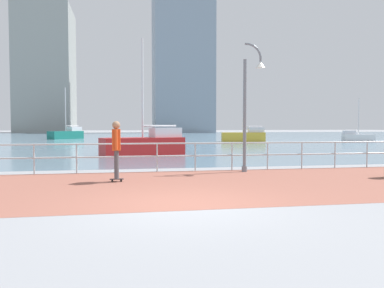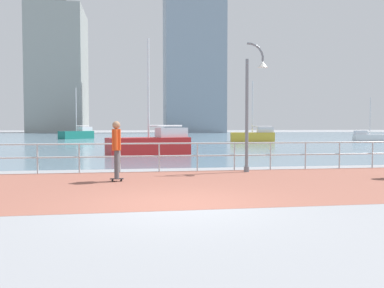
{
  "view_description": "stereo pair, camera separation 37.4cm",
  "coord_description": "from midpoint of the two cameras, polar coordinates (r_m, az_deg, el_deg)",
  "views": [
    {
      "loc": [
        -1.29,
        -7.95,
        1.64
      ],
      "look_at": [
        0.84,
        3.59,
        1.1
      ],
      "focal_mm": 36.31,
      "sensor_mm": 36.0,
      "label": 1
    },
    {
      "loc": [
        -0.92,
        -8.01,
        1.64
      ],
      "look_at": [
        0.84,
        3.59,
        1.1
      ],
      "focal_mm": 36.31,
      "sensor_mm": 36.0,
      "label": 2
    }
  ],
  "objects": [
    {
      "name": "tower_slate",
      "position": [
        109.01,
        -18.9,
        10.11
      ],
      "size": [
        13.37,
        16.55,
        33.85
      ],
      "color": "#939993",
      "rests_on": "ground"
    },
    {
      "name": "skateboarder",
      "position": [
        11.63,
        -10.13,
        -0.17
      ],
      "size": [
        0.4,
        0.55,
        1.79
      ],
      "color": "black",
      "rests_on": "ground"
    },
    {
      "name": "harbor_water",
      "position": [
        59.0,
        -7.56,
        1.02
      ],
      "size": [
        180.0,
        88.0,
        0.0
      ],
      "primitive_type": "cube",
      "color": "slate",
      "rests_on": "ground"
    },
    {
      "name": "waterfront_railing",
      "position": [
        14.04,
        -4.09,
        -1.12
      ],
      "size": [
        25.25,
        0.06,
        1.04
      ],
      "color": "#B2BCC1",
      "rests_on": "ground"
    },
    {
      "name": "lamppost",
      "position": [
        14.03,
        9.58,
        6.3
      ],
      "size": [
        0.78,
        0.48,
        4.61
      ],
      "color": "slate",
      "rests_on": "ground"
    },
    {
      "name": "sailboat_teal",
      "position": [
        47.37,
        24.72,
        0.96
      ],
      "size": [
        3.56,
        1.65,
        4.81
      ],
      "color": "white",
      "rests_on": "ground"
    },
    {
      "name": "brick_paving",
      "position": [
        10.85,
        -2.69,
        -6.04
      ],
      "size": [
        28.0,
        6.58,
        0.01
      ],
      "primitive_type": "cube",
      "color": "#935647",
      "rests_on": "ground"
    },
    {
      "name": "sailboat_blue",
      "position": [
        52.66,
        -16.27,
        1.43
      ],
      "size": [
        4.26,
        4.43,
        6.59
      ],
      "color": "#197266",
      "rests_on": "ground"
    },
    {
      "name": "tower_glass",
      "position": [
        102.31,
        0.38,
        13.27
      ],
      "size": [
        15.08,
        10.66,
        42.73
      ],
      "color": "#8493A3",
      "rests_on": "ground"
    },
    {
      "name": "ground",
      "position": [
        48.02,
        -7.31,
        0.65
      ],
      "size": [
        220.0,
        220.0,
        0.0
      ],
      "primitive_type": "plane",
      "color": "gray"
    },
    {
      "name": "sailboat_white",
      "position": [
        22.11,
        -5.48,
        -0.01
      ],
      "size": [
        4.88,
        2.81,
        6.55
      ],
      "color": "#B21E1E",
      "rests_on": "ground"
    },
    {
      "name": "sailboat_gray",
      "position": [
        41.72,
        9.32,
        1.18
      ],
      "size": [
        4.73,
        2.19,
        6.4
      ],
      "color": "gold",
      "rests_on": "ground"
    }
  ]
}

